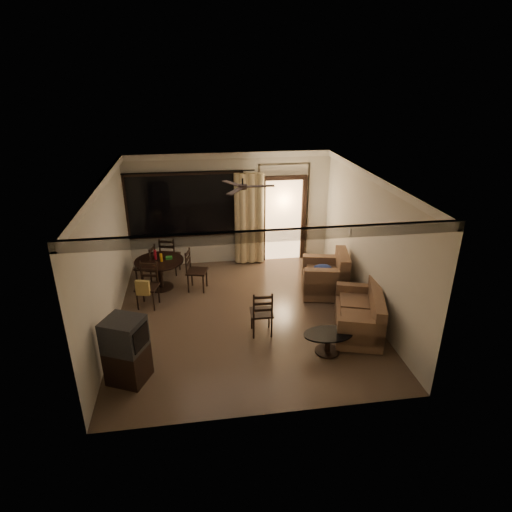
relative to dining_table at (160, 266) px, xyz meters
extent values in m
plane|color=#7F6651|center=(1.72, -1.49, -0.54)|extent=(5.50, 5.50, 0.00)
plane|color=beige|center=(1.72, 1.26, 0.86)|extent=(5.00, 0.00, 5.00)
plane|color=beige|center=(1.72, -4.24, 0.86)|extent=(5.00, 0.00, 5.00)
plane|color=beige|center=(-0.78, -1.49, 0.86)|extent=(0.00, 5.50, 5.50)
plane|color=beige|center=(4.22, -1.49, 0.86)|extent=(0.00, 5.50, 5.50)
plane|color=white|center=(1.72, -1.49, 2.26)|extent=(5.50, 5.50, 0.00)
cube|color=black|center=(0.62, 1.23, 1.04)|extent=(2.70, 0.04, 1.45)
cylinder|color=black|center=(0.72, 1.14, 1.84)|extent=(3.20, 0.03, 0.03)
cube|color=#FFC684|center=(3.07, 1.21, 0.51)|extent=(0.91, 0.03, 2.08)
cube|color=white|center=(4.20, -0.44, 0.76)|extent=(0.02, 0.18, 0.12)
cylinder|color=black|center=(1.72, -1.49, 2.20)|extent=(0.03, 0.03, 0.12)
cylinder|color=black|center=(1.72, -1.49, 2.11)|extent=(0.16, 0.16, 0.08)
cylinder|color=black|center=(0.00, 0.00, 0.12)|extent=(1.09, 1.09, 0.04)
cylinder|color=black|center=(0.00, 0.00, -0.20)|extent=(0.11, 0.11, 0.63)
cylinder|color=black|center=(0.00, 0.00, -0.52)|extent=(0.54, 0.54, 0.03)
cylinder|color=maroon|center=(-0.08, 0.07, 0.25)|extent=(0.06, 0.06, 0.22)
cylinder|color=#C77E15|center=(0.06, -0.06, 0.23)|extent=(0.06, 0.06, 0.18)
cube|color=#278126|center=(0.22, 0.05, 0.17)|extent=(0.14, 0.10, 0.05)
cube|color=black|center=(-0.33, 0.21, -0.09)|extent=(0.51, 0.51, 0.04)
cube|color=black|center=(0.82, -0.21, -0.09)|extent=(0.51, 0.51, 0.04)
cube|color=black|center=(-0.21, -0.82, -0.09)|extent=(0.51, 0.51, 0.04)
cube|color=#A89348|center=(-0.27, -1.05, 0.01)|extent=(0.29, 0.15, 0.32)
cube|color=black|center=(0.20, 0.77, -0.09)|extent=(0.51, 0.51, 0.04)
cube|color=black|center=(-0.33, -3.16, -0.25)|extent=(0.74, 0.71, 0.58)
cube|color=black|center=(-0.33, -3.16, 0.30)|extent=(0.74, 0.71, 0.52)
cube|color=black|center=(-0.07, -3.28, 0.30)|extent=(0.19, 0.39, 0.35)
cube|color=#40231D|center=(3.77, -2.35, -0.33)|extent=(1.22, 1.69, 0.38)
cube|color=#40231D|center=(4.06, -2.44, -0.02)|extent=(0.63, 1.50, 0.62)
cube|color=#40231D|center=(3.57, -2.99, -0.14)|extent=(0.82, 0.40, 0.47)
cube|color=#40231D|center=(3.97, -1.71, -0.14)|extent=(0.82, 0.40, 0.47)
cube|color=#40231D|center=(3.72, -2.33, -0.11)|extent=(0.94, 1.44, 0.11)
cube|color=#40231D|center=(3.58, -0.81, -0.29)|extent=(1.12, 1.12, 0.44)
cube|color=#40231D|center=(3.94, -0.89, 0.07)|extent=(0.41, 0.97, 0.72)
cube|color=#40231D|center=(3.50, -1.18, -0.07)|extent=(0.96, 0.39, 0.56)
cube|color=#40231D|center=(3.66, -0.45, -0.07)|extent=(0.96, 0.39, 0.56)
cube|color=#40231D|center=(3.53, -0.80, -0.04)|extent=(0.80, 0.84, 0.13)
ellipsoid|color=navy|center=(3.53, -0.80, 0.08)|extent=(0.40, 0.33, 0.12)
ellipsoid|color=black|center=(3.01, -2.92, -0.17)|extent=(0.88, 0.53, 0.03)
cylinder|color=black|center=(3.01, -2.92, -0.35)|extent=(0.10, 0.10, 0.35)
cylinder|color=black|center=(3.01, -2.92, -0.52)|extent=(0.43, 0.43, 0.03)
cube|color=black|center=(1.96, -2.16, -0.10)|extent=(0.42, 0.42, 0.04)
camera|label=1|loc=(0.85, -8.91, 3.99)|focal=30.00mm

